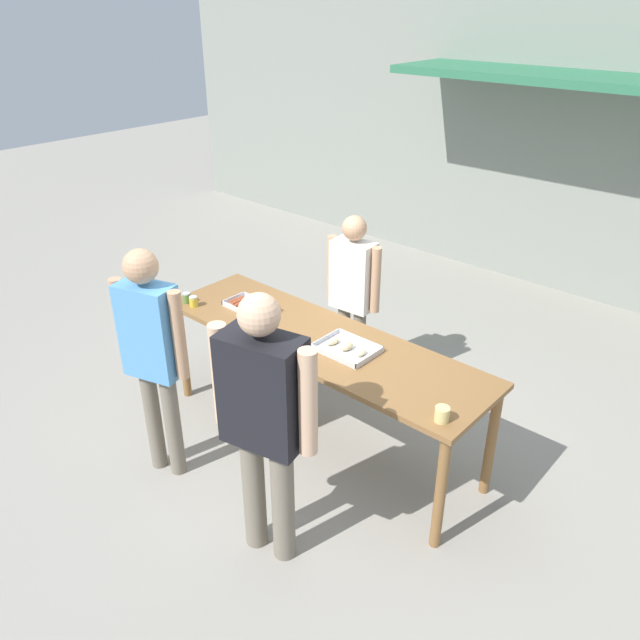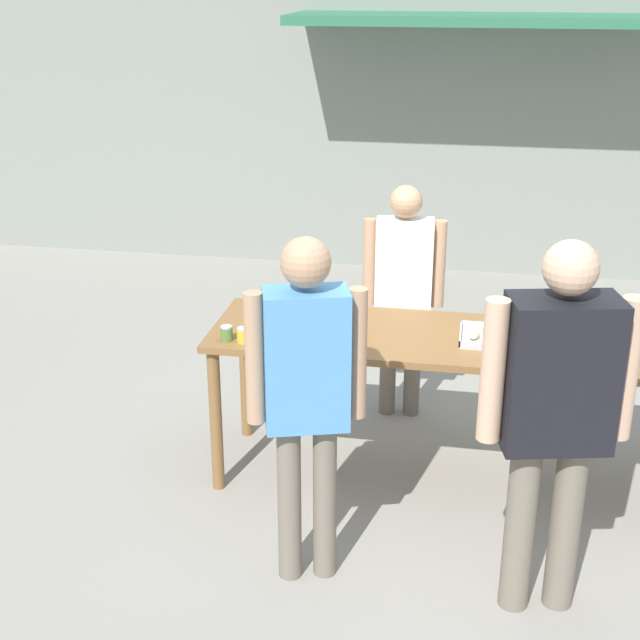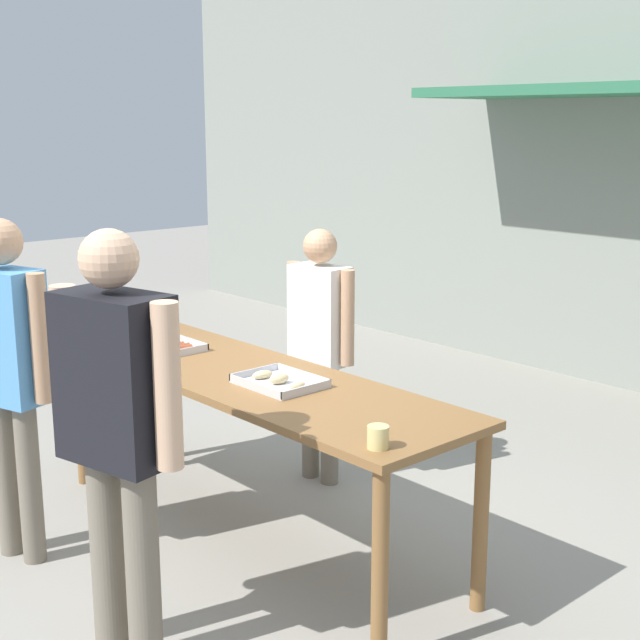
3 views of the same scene
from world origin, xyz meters
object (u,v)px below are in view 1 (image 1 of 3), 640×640
Objects in this scene: condiment_jar_mustard at (187,298)px; condiment_jar_ketchup at (193,301)px; food_tray_buns at (346,348)px; person_server_behind_table at (353,287)px; person_customer_holding_hotdog at (152,346)px; food_tray_sausages at (251,307)px; beer_cup at (442,414)px; person_customer_with_cup at (264,412)px.

condiment_jar_mustard and condiment_jar_ketchup have the same top height.
condiment_jar_mustard is at bearing -169.62° from food_tray_buns.
person_server_behind_table is 1.82m from person_customer_holding_hotdog.
food_tray_sausages is 4.57× the size of beer_cup.
condiment_jar_ketchup is 2.29m from beer_cup.
person_customer_holding_hotdog is (-1.80, -0.74, 0.10)m from beer_cup.
condiment_jar_mustard is 1.37m from person_server_behind_table.
person_server_behind_table is (-0.59, 0.80, 0.02)m from food_tray_buns.
person_customer_with_cup is (1.60, -0.75, 0.11)m from condiment_jar_ketchup.
condiment_jar_mustard is 0.05× the size of person_customer_with_cup.
person_server_behind_table is at bearing -115.81° from person_customer_holding_hotdog.
beer_cup is at bearing -15.29° from food_tray_buns.
person_customer_with_cup is at bearing -24.16° from condiment_jar_mustard.
beer_cup is 1.95m from person_customer_holding_hotdog.
beer_cup is (0.93, -0.26, 0.03)m from food_tray_buns.
food_tray_sausages is 5.02× the size of condiment_jar_mustard.
food_tray_sausages is 0.89m from person_server_behind_table.
person_customer_holding_hotdog reaches higher than food_tray_buns.
condiment_jar_mustard is at bearing -68.23° from person_customer_holding_hotdog.
food_tray_sausages is at bearing -100.10° from person_customer_holding_hotdog.
condiment_jar_mustard is at bearing -150.24° from food_tray_sausages.
person_customer_with_cup is at bearing -25.22° from condiment_jar_ketchup.
person_customer_with_cup is at bearing 161.55° from person_customer_holding_hotdog.
condiment_jar_ketchup is 0.05× the size of person_customer_with_cup.
person_customer_holding_hotdog reaches higher than beer_cup.
condiment_jar_ketchup is (0.09, -0.01, 0.00)m from condiment_jar_mustard.
beer_cup is at bearing -39.25° from person_server_behind_table.
condiment_jar_mustard is 0.09m from condiment_jar_ketchup.
food_tray_sausages is 1.60m from person_customer_with_cup.
food_tray_sausages is 1.94m from beer_cup.
person_customer_with_cup is (1.10, -0.03, 0.01)m from person_customer_holding_hotdog.
person_customer_with_cup is at bearing -132.04° from beer_cup.
condiment_jar_mustard is 1.86m from person_customer_with_cup.
condiment_jar_mustard is at bearing 176.11° from condiment_jar_ketchup.
beer_cup is at bearing -174.60° from person_customer_holding_hotdog.
person_customer_holding_hotdog reaches higher than condiment_jar_mustard.
food_tray_buns is 0.23× the size of person_customer_with_cup.
food_tray_buns is 1.48m from condiment_jar_mustard.
food_tray_sausages is 1.03× the size of food_tray_buns.
person_customer_holding_hotdog is at bearing -157.56° from beer_cup.
person_customer_with_cup is at bearing -70.10° from person_server_behind_table.
condiment_jar_ketchup is at bearing -143.72° from food_tray_sausages.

